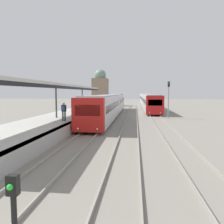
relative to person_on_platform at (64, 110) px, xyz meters
name	(u,v)px	position (x,y,z in m)	size (l,w,h in m)	color
platform_canopy	(56,86)	(-1.53, 2.36, 2.22)	(4.00, 27.32, 3.33)	beige
person_on_platform	(64,110)	(0.00, 0.00, 0.00)	(0.40, 0.40, 1.66)	#2D2D33
train_near	(110,104)	(2.59, 13.75, -0.16)	(2.69, 31.12, 3.21)	red
train_far	(147,100)	(9.31, 36.42, -0.18)	(2.64, 46.29, 3.18)	red
signal_post_near	(14,220)	(4.37, -15.64, -0.65)	(0.20, 0.21, 2.10)	black
signal_mast_far	(169,95)	(10.90, 11.26, 1.21)	(0.28, 0.29, 5.00)	gray
distant_domed_building	(100,89)	(-3.06, 39.46, 2.63)	(4.05, 4.05, 9.74)	#89705B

